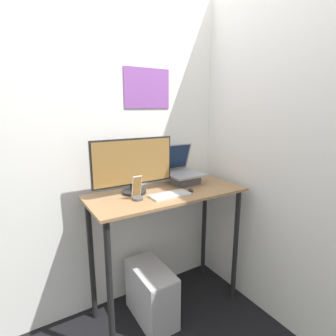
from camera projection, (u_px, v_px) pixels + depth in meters
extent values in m
plane|color=black|center=(185.00, 328.00, 1.96)|extent=(12.00, 12.00, 0.00)
cube|color=white|center=(146.00, 146.00, 2.17)|extent=(6.00, 0.05, 2.60)
cube|color=purple|center=(147.00, 88.00, 2.04)|extent=(0.39, 0.01, 0.31)
cube|color=white|center=(259.00, 149.00, 2.01)|extent=(0.05, 6.00, 2.60)
cube|color=#936D47|center=(167.00, 193.00, 1.95)|extent=(1.18, 0.51, 0.02)
cylinder|color=black|center=(110.00, 293.00, 1.62)|extent=(0.04, 0.04, 0.98)
cylinder|color=black|center=(236.00, 246.00, 2.16)|extent=(0.04, 0.04, 0.98)
cylinder|color=black|center=(92.00, 261.00, 1.96)|extent=(0.04, 0.04, 0.98)
cylinder|color=black|center=(204.00, 228.00, 2.51)|extent=(0.04, 0.04, 0.98)
cube|color=#4C4C51|center=(185.00, 180.00, 2.15)|extent=(0.20, 0.17, 0.07)
cube|color=gray|center=(185.00, 175.00, 2.14)|extent=(0.28, 0.24, 0.02)
cube|color=gray|center=(175.00, 157.00, 2.24)|extent=(0.28, 0.09, 0.23)
cube|color=navy|center=(175.00, 157.00, 2.24)|extent=(0.26, 0.07, 0.20)
cylinder|color=black|center=(134.00, 192.00, 1.91)|extent=(0.18, 0.18, 0.02)
cylinder|color=black|center=(134.00, 187.00, 1.90)|extent=(0.06, 0.06, 0.06)
cube|color=black|center=(133.00, 162.00, 1.87)|extent=(0.61, 0.01, 0.34)
cube|color=olive|center=(134.00, 162.00, 1.86)|extent=(0.59, 0.01, 0.31)
cube|color=silver|center=(170.00, 195.00, 1.85)|extent=(0.29, 0.13, 0.01)
cube|color=#A8A8AD|center=(170.00, 194.00, 1.85)|extent=(0.27, 0.11, 0.00)
ellipsoid|color=#262626|center=(191.00, 190.00, 1.94)|extent=(0.03, 0.05, 0.02)
cylinder|color=#4C4C51|center=(138.00, 199.00, 1.77)|extent=(0.07, 0.07, 0.02)
cube|color=silver|center=(137.00, 187.00, 1.76)|extent=(0.07, 0.04, 0.15)
cube|color=olive|center=(137.00, 187.00, 1.76)|extent=(0.06, 0.03, 0.14)
cube|color=silver|center=(151.00, 293.00, 2.02)|extent=(0.24, 0.46, 0.42)
cube|color=#ADADB2|center=(167.00, 313.00, 1.83)|extent=(0.23, 0.01, 0.40)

